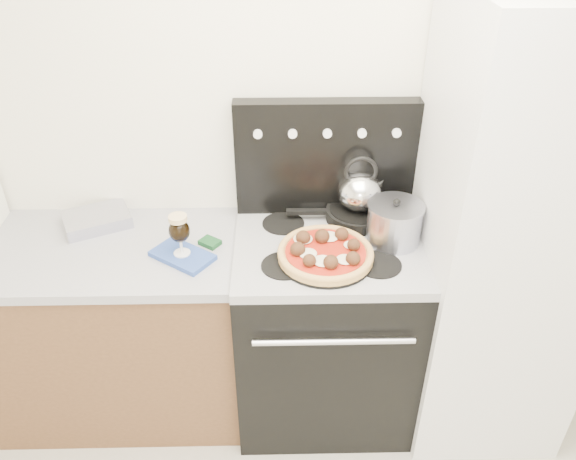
{
  "coord_description": "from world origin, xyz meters",
  "views": [
    {
      "loc": [
        -0.12,
        -0.69,
        2.21
      ],
      "look_at": [
        -0.09,
        1.05,
        1.07
      ],
      "focal_mm": 35.0,
      "sensor_mm": 36.0,
      "label": 1
    }
  ],
  "objects_px": {
    "stove_body": "(324,331)",
    "fridge": "(503,239)",
    "stock_pot": "(394,224)",
    "skillet": "(358,214)",
    "base_cabinet": "(81,332)",
    "oven_mitt": "(182,256)",
    "pizza_pan": "(325,258)",
    "beer_glass": "(180,235)",
    "pizza": "(326,251)",
    "tea_kettle": "(360,188)"
  },
  "relations": [
    {
      "from": "oven_mitt",
      "to": "pizza",
      "type": "distance_m",
      "value": 0.57
    },
    {
      "from": "stove_body",
      "to": "stock_pot",
      "type": "relative_size",
      "value": 4.06
    },
    {
      "from": "pizza_pan",
      "to": "skillet",
      "type": "xyz_separation_m",
      "value": [
        0.16,
        0.29,
        0.02
      ]
    },
    {
      "from": "skillet",
      "to": "stock_pot",
      "type": "xyz_separation_m",
      "value": [
        0.12,
        -0.17,
        0.05
      ]
    },
    {
      "from": "stove_body",
      "to": "fridge",
      "type": "xyz_separation_m",
      "value": [
        0.7,
        -0.03,
        0.51
      ]
    },
    {
      "from": "pizza",
      "to": "fridge",
      "type": "bearing_deg",
      "value": 6.7
    },
    {
      "from": "oven_mitt",
      "to": "pizza",
      "type": "relative_size",
      "value": 0.66
    },
    {
      "from": "tea_kettle",
      "to": "stock_pot",
      "type": "relative_size",
      "value": 0.96
    },
    {
      "from": "skillet",
      "to": "stove_body",
      "type": "bearing_deg",
      "value": -127.51
    },
    {
      "from": "fridge",
      "to": "pizza",
      "type": "bearing_deg",
      "value": -173.3
    },
    {
      "from": "base_cabinet",
      "to": "beer_glass",
      "type": "bearing_deg",
      "value": -9.16
    },
    {
      "from": "stove_body",
      "to": "pizza_pan",
      "type": "bearing_deg",
      "value": -100.66
    },
    {
      "from": "fridge",
      "to": "tea_kettle",
      "type": "xyz_separation_m",
      "value": [
        -0.56,
        0.21,
        0.12
      ]
    },
    {
      "from": "stock_pot",
      "to": "skillet",
      "type": "bearing_deg",
      "value": 126.34
    },
    {
      "from": "stove_body",
      "to": "stock_pot",
      "type": "height_order",
      "value": "stock_pot"
    },
    {
      "from": "beer_glass",
      "to": "skillet",
      "type": "height_order",
      "value": "beer_glass"
    },
    {
      "from": "fridge",
      "to": "beer_glass",
      "type": "bearing_deg",
      "value": -178.47
    },
    {
      "from": "pizza",
      "to": "skillet",
      "type": "distance_m",
      "value": 0.33
    },
    {
      "from": "oven_mitt",
      "to": "beer_glass",
      "type": "xyz_separation_m",
      "value": [
        0.0,
        0.0,
        0.1
      ]
    },
    {
      "from": "beer_glass",
      "to": "pizza",
      "type": "height_order",
      "value": "beer_glass"
    },
    {
      "from": "base_cabinet",
      "to": "pizza",
      "type": "xyz_separation_m",
      "value": [
        1.08,
        -0.13,
        0.53
      ]
    },
    {
      "from": "pizza_pan",
      "to": "tea_kettle",
      "type": "relative_size",
      "value": 1.79
    },
    {
      "from": "base_cabinet",
      "to": "stove_body",
      "type": "height_order",
      "value": "stove_body"
    },
    {
      "from": "base_cabinet",
      "to": "skillet",
      "type": "distance_m",
      "value": 1.36
    },
    {
      "from": "base_cabinet",
      "to": "beer_glass",
      "type": "xyz_separation_m",
      "value": [
        0.52,
        -0.08,
        0.58
      ]
    },
    {
      "from": "pizza",
      "to": "tea_kettle",
      "type": "relative_size",
      "value": 1.78
    },
    {
      "from": "beer_glass",
      "to": "pizza_pan",
      "type": "distance_m",
      "value": 0.57
    },
    {
      "from": "stove_body",
      "to": "beer_glass",
      "type": "relative_size",
      "value": 4.94
    },
    {
      "from": "base_cabinet",
      "to": "beer_glass",
      "type": "height_order",
      "value": "beer_glass"
    },
    {
      "from": "beer_glass",
      "to": "tea_kettle",
      "type": "relative_size",
      "value": 0.86
    },
    {
      "from": "fridge",
      "to": "pizza",
      "type": "distance_m",
      "value": 0.73
    },
    {
      "from": "base_cabinet",
      "to": "oven_mitt",
      "type": "xyz_separation_m",
      "value": [
        0.52,
        -0.08,
        0.48
      ]
    },
    {
      "from": "pizza",
      "to": "stock_pot",
      "type": "xyz_separation_m",
      "value": [
        0.28,
        0.13,
        0.04
      ]
    },
    {
      "from": "pizza",
      "to": "stove_body",
      "type": "bearing_deg",
      "value": 79.34
    },
    {
      "from": "fridge",
      "to": "skillet",
      "type": "bearing_deg",
      "value": 159.55
    },
    {
      "from": "stove_body",
      "to": "pizza_pan",
      "type": "relative_size",
      "value": 2.36
    },
    {
      "from": "skillet",
      "to": "tea_kettle",
      "type": "bearing_deg",
      "value": 0.0
    },
    {
      "from": "stove_body",
      "to": "stock_pot",
      "type": "distance_m",
      "value": 0.62
    },
    {
      "from": "fridge",
      "to": "beer_glass",
      "type": "distance_m",
      "value": 1.28
    },
    {
      "from": "base_cabinet",
      "to": "stove_body",
      "type": "xyz_separation_m",
      "value": [
        1.1,
        -0.02,
        0.01
      ]
    },
    {
      "from": "fridge",
      "to": "stock_pot",
      "type": "bearing_deg",
      "value": 174.54
    },
    {
      "from": "stove_body",
      "to": "skillet",
      "type": "xyz_separation_m",
      "value": [
        0.14,
        0.18,
        0.5
      ]
    },
    {
      "from": "stock_pot",
      "to": "pizza",
      "type": "bearing_deg",
      "value": -156.02
    },
    {
      "from": "skillet",
      "to": "fridge",
      "type": "bearing_deg",
      "value": -20.45
    },
    {
      "from": "base_cabinet",
      "to": "skillet",
      "type": "bearing_deg",
      "value": 7.25
    },
    {
      "from": "fridge",
      "to": "pizza",
      "type": "relative_size",
      "value": 5.14
    },
    {
      "from": "pizza",
      "to": "pizza_pan",
      "type": "bearing_deg",
      "value": 0.0
    },
    {
      "from": "oven_mitt",
      "to": "pizza",
      "type": "bearing_deg",
      "value": -5.13
    },
    {
      "from": "fridge",
      "to": "tea_kettle",
      "type": "distance_m",
      "value": 0.61
    },
    {
      "from": "base_cabinet",
      "to": "tea_kettle",
      "type": "relative_size",
      "value": 6.97
    }
  ]
}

